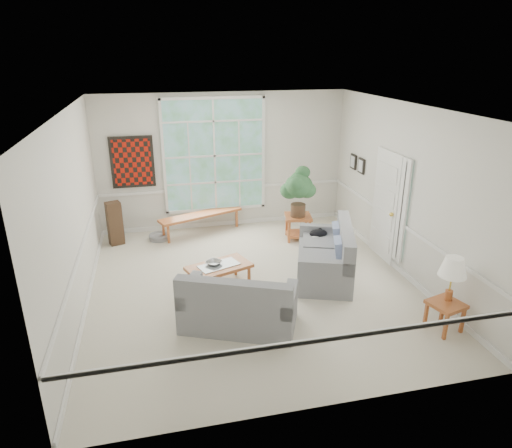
{
  "coord_description": "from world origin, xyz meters",
  "views": [
    {
      "loc": [
        -1.52,
        -6.85,
        3.82
      ],
      "look_at": [
        0.1,
        0.2,
        1.05
      ],
      "focal_mm": 32.0,
      "sensor_mm": 36.0,
      "label": 1
    }
  ],
  "objects_px": {
    "loveseat_right": "(324,251)",
    "coffee_table": "(219,276)",
    "side_table": "(444,316)",
    "end_table": "(298,227)",
    "loveseat_front": "(239,299)"
  },
  "relations": [
    {
      "from": "coffee_table",
      "to": "end_table",
      "type": "relative_size",
      "value": 1.98
    },
    {
      "from": "loveseat_front",
      "to": "end_table",
      "type": "height_order",
      "value": "loveseat_front"
    },
    {
      "from": "loveseat_right",
      "to": "loveseat_front",
      "type": "bearing_deg",
      "value": -126.28
    },
    {
      "from": "end_table",
      "to": "loveseat_front",
      "type": "bearing_deg",
      "value": -122.1
    },
    {
      "from": "loveseat_right",
      "to": "end_table",
      "type": "distance_m",
      "value": 1.75
    },
    {
      "from": "side_table",
      "to": "loveseat_front",
      "type": "bearing_deg",
      "value": 164.69
    },
    {
      "from": "end_table",
      "to": "side_table",
      "type": "relative_size",
      "value": 1.2
    },
    {
      "from": "loveseat_front",
      "to": "coffee_table",
      "type": "distance_m",
      "value": 1.27
    },
    {
      "from": "side_table",
      "to": "coffee_table",
      "type": "bearing_deg",
      "value": 145.78
    },
    {
      "from": "loveseat_right",
      "to": "coffee_table",
      "type": "height_order",
      "value": "loveseat_right"
    },
    {
      "from": "loveseat_right",
      "to": "end_table",
      "type": "relative_size",
      "value": 3.29
    },
    {
      "from": "loveseat_front",
      "to": "coffee_table",
      "type": "bearing_deg",
      "value": 118.05
    },
    {
      "from": "coffee_table",
      "to": "side_table",
      "type": "bearing_deg",
      "value": -54.76
    },
    {
      "from": "coffee_table",
      "to": "end_table",
      "type": "height_order",
      "value": "end_table"
    },
    {
      "from": "loveseat_right",
      "to": "coffee_table",
      "type": "relative_size",
      "value": 1.66
    }
  ]
}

